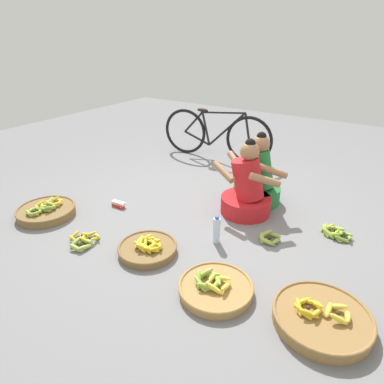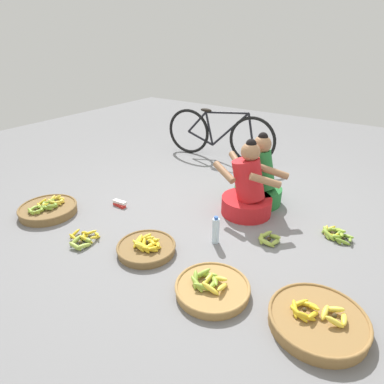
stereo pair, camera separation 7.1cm
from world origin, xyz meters
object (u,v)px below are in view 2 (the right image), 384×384
banana_basket_front_left (146,247)px  loose_bananas_mid_right (335,234)px  bicycle_leaning (219,135)px  water_bottle (216,230)px  banana_basket_mid_left (212,288)px  loose_bananas_near_vendor (83,239)px  vendor_woman_behind (259,181)px  banana_basket_back_center (318,320)px  banana_basket_back_right (48,209)px  packet_carton_stack (120,204)px  loose_bananas_back_left (269,239)px  vendor_woman_front (247,191)px

banana_basket_front_left → loose_bananas_mid_right: (1.30, 1.17, -0.02)m
bicycle_leaning → water_bottle: size_ratio=6.33×
banana_basket_mid_left → loose_bananas_near_vendor: (-1.31, -0.10, -0.02)m
banana_basket_mid_left → loose_bananas_mid_right: (0.57, 1.28, -0.01)m
vendor_woman_behind → banana_basket_back_center: bearing=-52.9°
banana_basket_back_right → loose_bananas_near_vendor: bearing=-10.9°
banana_basket_back_right → vendor_woman_behind: bearing=41.1°
banana_basket_back_center → packet_carton_stack: banana_basket_back_center is taller
vendor_woman_behind → loose_bananas_back_left: bearing=-58.0°
banana_basket_front_left → packet_carton_stack: (-0.80, 0.47, -0.02)m
loose_bananas_mid_right → water_bottle: water_bottle is taller
vendor_woman_front → packet_carton_stack: (-1.21, -0.64, -0.23)m
banana_basket_front_left → loose_bananas_back_left: size_ratio=2.28×
bicycle_leaning → banana_basket_mid_left: 2.92m
banana_basket_back_center → banana_basket_front_left: bearing=-179.5°
vendor_woman_behind → banana_basket_mid_left: 1.57m
water_bottle → loose_bananas_back_left: bearing=35.1°
vendor_woman_front → bicycle_leaning: size_ratio=0.47×
loose_bananas_mid_right → packet_carton_stack: bearing=-161.6°
loose_bananas_near_vendor → water_bottle: 1.21m
banana_basket_back_right → water_bottle: bearing=17.1°
banana_basket_mid_left → loose_bananas_near_vendor: bearing=-175.7°
loose_bananas_back_left → water_bottle: (-0.40, -0.28, 0.09)m
vendor_woman_front → banana_basket_back_right: vendor_woman_front is taller
banana_basket_back_right → loose_bananas_near_vendor: (0.72, -0.14, -0.02)m
bicycle_leaning → packet_carton_stack: bearing=-93.1°
banana_basket_front_left → banana_basket_back_right: bearing=-176.9°
vendor_woman_front → banana_basket_front_left: size_ratio=1.57×
banana_basket_back_center → vendor_woman_front: bearing=133.7°
bicycle_leaning → loose_bananas_near_vendor: size_ratio=5.41×
banana_basket_mid_left → packet_carton_stack: banana_basket_mid_left is taller
vendor_woman_front → loose_bananas_near_vendor: vendor_woman_front is taller
banana_basket_mid_left → packet_carton_stack: bearing=159.3°
loose_bananas_back_left → loose_bananas_mid_right: bearing=41.9°
banana_basket_back_right → loose_bananas_near_vendor: banana_basket_back_right is taller
vendor_woman_behind → banana_basket_back_center: size_ratio=1.25×
banana_basket_front_left → water_bottle: size_ratio=1.91×
banana_basket_front_left → loose_bananas_near_vendor: (-0.58, -0.21, -0.02)m
banana_basket_back_center → water_bottle: water_bottle is taller
banana_basket_front_left → water_bottle: 0.63m
loose_bananas_mid_right → water_bottle: size_ratio=1.13×
loose_bananas_near_vendor → packet_carton_stack: loose_bananas_near_vendor is taller
loose_bananas_mid_right → loose_bananas_back_left: size_ratio=1.35×
vendor_woman_behind → banana_basket_front_left: bearing=-105.8°
loose_bananas_near_vendor → water_bottle: size_ratio=1.17×
banana_basket_back_center → loose_bananas_back_left: 0.97m
banana_basket_mid_left → water_bottle: (-0.31, 0.57, 0.08)m
banana_basket_back_right → loose_bananas_mid_right: bearing=25.5°
banana_basket_back_center → banana_basket_back_right: bearing=-178.3°
vendor_woman_behind → vendor_woman_front: bearing=-88.3°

